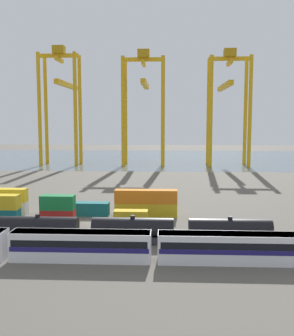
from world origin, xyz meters
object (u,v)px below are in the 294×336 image
at_px(freight_tank_row, 85,229).
at_px(gantry_crane_east, 228,96).
at_px(gantry_crane_west, 62,95).
at_px(passenger_train, 81,244).
at_px(gantry_crane_central, 144,97).

relative_size(freight_tank_row, gantry_crane_east, 1.18).
relative_size(freight_tank_row, gantry_crane_west, 1.13).
distance_m(passenger_train, gantry_crane_east, 129.71).
relative_size(freight_tank_row, gantry_crane_central, 1.18).
bearing_deg(gantry_crane_west, passenger_train, -74.50).
xyz_separation_m(gantry_crane_central, gantry_crane_east, (35.13, 0.62, -0.03)).
distance_m(passenger_train, gantry_crane_west, 128.86).
bearing_deg(passenger_train, gantry_crane_west, 105.50).
distance_m(freight_tank_row, gantry_crane_west, 120.94).
bearing_deg(passenger_train, freight_tank_row, 97.67).
distance_m(passenger_train, freight_tank_row, 8.24).
bearing_deg(gantry_crane_central, passenger_train, -90.70).
bearing_deg(gantry_crane_west, gantry_crane_central, -0.66).
height_order(gantry_crane_west, gantry_crane_east, gantry_crane_west).
height_order(passenger_train, gantry_crane_central, gantry_crane_central).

